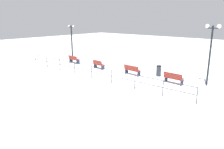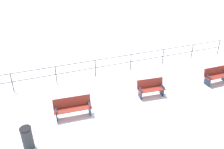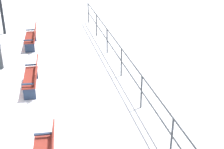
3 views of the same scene
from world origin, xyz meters
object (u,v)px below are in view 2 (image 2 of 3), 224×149
Objects in this scene: trash_bin at (27,138)px; bench_fourth at (216,75)px; bench_second at (73,107)px; bench_third at (151,88)px.

bench_fourth is at bearing 97.58° from trash_bin.
bench_second is 4.05m from bench_third.
bench_second is 8.08m from bench_fourth.
bench_fourth is at bearing 93.76° from bench_third.
bench_second is 1.17× the size of bench_fourth.
bench_fourth is at bearing 94.88° from bench_second.
trash_bin is (1.28, -1.98, 0.00)m from bench_second.
bench_third is (-0.20, 4.04, -0.02)m from bench_second.
trash_bin reaches higher than bench_fourth.
bench_third is 1.50× the size of trash_bin.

